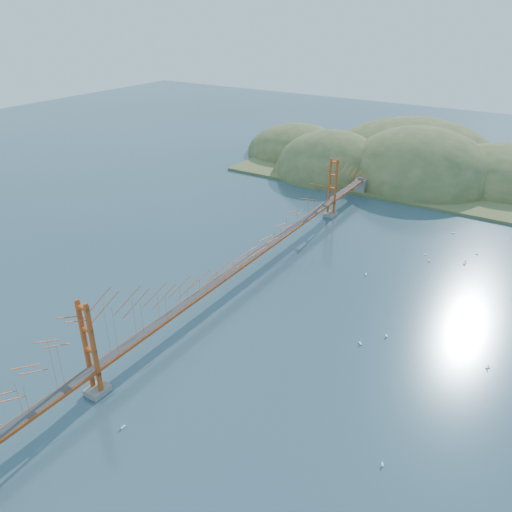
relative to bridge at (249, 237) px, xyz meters
The scene contains 14 objects.
ground 7.01m from the bridge, 90.00° to the right, with size 320.00×320.00×0.00m, color #2C4858.
bridge is the anchor object (origin of this frame).
far_headlands 68.73m from the bridge, 88.14° to the left, with size 84.00×58.00×25.00m.
sailboat_6 37.88m from the bridge, 37.57° to the right, with size 0.54×0.55×0.61m.
sailboat_0 24.33m from the bridge, ahead, with size 0.64×0.64×0.72m.
sailboat_1 19.62m from the bridge, 35.60° to the left, with size 0.52×0.53×0.59m.
sailboat_8 39.95m from the bridge, 44.23° to the left, with size 0.52×0.44×0.60m.
sailboat_10 33.58m from the bridge, 79.48° to the right, with size 0.46×0.55×0.64m.
sailboat_12 41.80m from the bridge, 56.49° to the left, with size 0.64×0.61×0.72m.
sailboat_14 36.02m from the bridge, ahead, with size 0.59×0.59×0.62m.
sailboat_2 22.93m from the bridge, 17.40° to the right, with size 0.70×0.70×0.73m.
sailboat_3 31.48m from the bridge, 47.18° to the left, with size 0.52×0.43×0.61m.
sailboat_4 36.16m from the bridge, 39.93° to the left, with size 0.65×0.65×0.74m.
sailboat_16 31.08m from the bridge, 43.32° to the left, with size 0.59×0.59×0.64m.
Camera 1 is at (36.95, -56.01, 38.01)m, focal length 35.00 mm.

